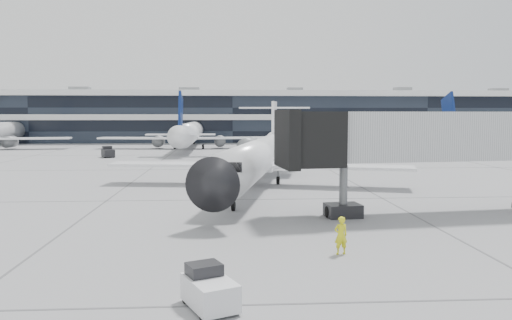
{
  "coord_description": "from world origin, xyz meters",
  "views": [
    {
      "loc": [
        -1.46,
        -35.66,
        6.18
      ],
      "look_at": [
        0.88,
        3.0,
        2.6
      ],
      "focal_mm": 35.0,
      "sensor_mm": 36.0,
      "label": 1
    }
  ],
  "objects": [
    {
      "name": "ground",
      "position": [
        0.0,
        0.0,
        0.0
      ],
      "size": [
        220.0,
        220.0,
        0.0
      ],
      "primitive_type": "plane",
      "color": "gray",
      "rests_on": "ground"
    },
    {
      "name": "traffic_cone",
      "position": [
        -2.01,
        6.91,
        0.23
      ],
      "size": [
        0.42,
        0.42,
        0.49
      ],
      "rotation": [
        0.0,
        0.0,
        -0.3
      ],
      "color": "orange",
      "rests_on": "ground"
    },
    {
      "name": "bg_jet_right",
      "position": [
        32.0,
        55.0,
        0.0
      ],
      "size": [
        32.0,
        40.0,
        9.6
      ],
      "primitive_type": null,
      "color": "white",
      "rests_on": "ground"
    },
    {
      "name": "jet_bridge",
      "position": [
        12.89,
        -5.56,
        4.77
      ],
      "size": [
        20.4,
        6.18,
        6.54
      ],
      "rotation": [
        0.0,
        0.0,
        0.12
      ],
      "color": "silver",
      "rests_on": "ground"
    },
    {
      "name": "far_tug",
      "position": [
        -18.31,
        36.51,
        0.71
      ],
      "size": [
        2.38,
        2.89,
        1.59
      ],
      "rotation": [
        0.0,
        0.0,
        0.43
      ],
      "color": "black",
      "rests_on": "ground"
    },
    {
      "name": "baggage_tug",
      "position": [
        -2.03,
        -20.14,
        0.6
      ],
      "size": [
        2.0,
        2.44,
        1.34
      ],
      "rotation": [
        0.0,
        0.0,
        0.42
      ],
      "color": "silver",
      "rests_on": "ground"
    },
    {
      "name": "terminal",
      "position": [
        0.0,
        82.0,
        5.0
      ],
      "size": [
        170.0,
        22.0,
        10.0
      ],
      "primitive_type": "cube",
      "color": "black",
      "rests_on": "ground"
    },
    {
      "name": "regional_jet",
      "position": [
        1.28,
        6.93,
        2.59
      ],
      "size": [
        26.16,
        32.6,
        7.57
      ],
      "rotation": [
        0.0,
        0.0,
        -0.2
      ],
      "color": "white",
      "rests_on": "ground"
    },
    {
      "name": "ramp_worker",
      "position": [
        3.58,
        -14.35,
        0.85
      ],
      "size": [
        0.69,
        0.53,
        1.7
      ],
      "primitive_type": "imported",
      "rotation": [
        0.0,
        0.0,
        3.35
      ],
      "color": "yellow",
      "rests_on": "ground"
    },
    {
      "name": "bg_jet_center",
      "position": [
        -8.0,
        55.0,
        0.0
      ],
      "size": [
        32.0,
        40.0,
        9.6
      ],
      "primitive_type": null,
      "color": "white",
      "rests_on": "ground"
    }
  ]
}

